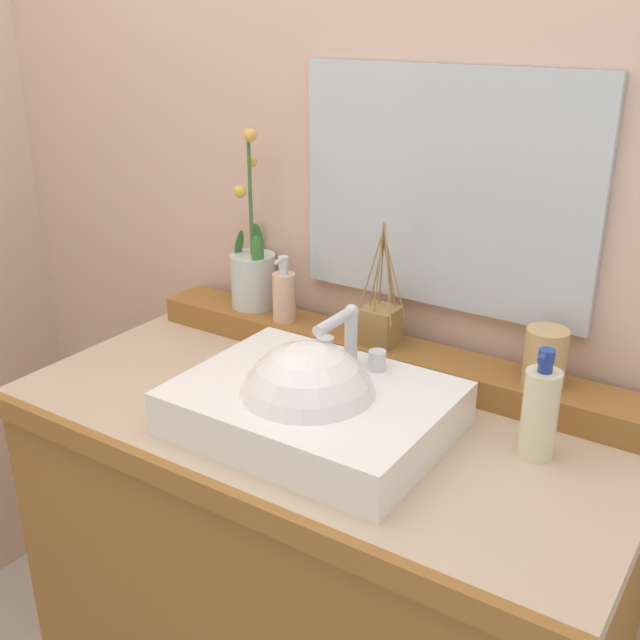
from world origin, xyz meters
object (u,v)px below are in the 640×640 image
tumbler_cup (545,357)px  reed_diffuser (381,324)px  sink_basin (311,409)px  lotion_bottle (540,412)px  potted_plant (253,272)px  soap_dispenser (284,295)px

tumbler_cup → reed_diffuser: 0.33m
sink_basin → lotion_bottle: bearing=21.5°
lotion_bottle → sink_basin: bearing=-158.5°
potted_plant → soap_dispenser: (0.11, -0.03, -0.02)m
sink_basin → lotion_bottle: size_ratio=2.39×
potted_plant → lotion_bottle: size_ratio=2.08×
soap_dispenser → tumbler_cup: 0.56m
sink_basin → potted_plant: bearing=139.6°
sink_basin → tumbler_cup: sink_basin is taller
tumbler_cup → soap_dispenser: bearing=-179.4°
tumbler_cup → lotion_bottle: lotion_bottle is taller
tumbler_cup → potted_plant: bearing=177.7°
potted_plant → reed_diffuser: potted_plant is taller
potted_plant → soap_dispenser: 0.12m
sink_basin → tumbler_cup: (0.31, 0.28, 0.07)m
potted_plant → reed_diffuser: 0.35m
reed_diffuser → lotion_bottle: size_ratio=1.32×
potted_plant → reed_diffuser: size_ratio=1.58×
sink_basin → potted_plant: 0.49m
potted_plant → tumbler_cup: bearing=-2.3°
sink_basin → lotion_bottle: 0.38m
sink_basin → soap_dispenser: 0.38m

